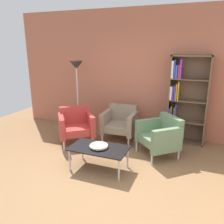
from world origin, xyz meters
TOP-DOWN VIEW (x-y plane):
  - ground_plane at (0.00, 0.00)m, footprint 8.32×8.32m
  - brick_back_panel at (0.00, 2.46)m, footprint 6.40×0.12m
  - bookshelf_tall at (1.03, 2.24)m, footprint 0.80×0.30m
  - coffee_table_low at (-0.17, 0.48)m, footprint 1.00×0.56m
  - decorative_bowl at (-0.17, 0.48)m, footprint 0.32×0.32m
  - armchair_near_window at (-0.27, 1.84)m, footprint 0.74×0.68m
  - armchair_by_bookshelf at (0.72, 1.40)m, footprint 0.95×0.95m
  - armchair_corner_red at (-1.11, 1.33)m, footprint 0.95×0.94m
  - floor_lamp_torchiere at (-1.40, 1.95)m, footprint 0.32×0.32m

SIDE VIEW (x-z plane):
  - ground_plane at x=0.00m, z-range 0.00..0.00m
  - coffee_table_low at x=-0.17m, z-range 0.17..0.57m
  - armchair_near_window at x=-0.27m, z-range 0.02..0.80m
  - armchair_by_bookshelf at x=0.72m, z-range 0.02..0.80m
  - armchair_corner_red at x=-1.11m, z-range 0.02..0.80m
  - decorative_bowl at x=-0.17m, z-range 0.41..0.46m
  - bookshelf_tall at x=1.03m, z-range -0.04..1.86m
  - floor_lamp_torchiere at x=-1.40m, z-range 0.58..2.32m
  - brick_back_panel at x=0.00m, z-range 0.00..2.90m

